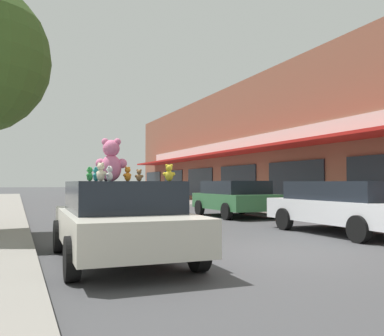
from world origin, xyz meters
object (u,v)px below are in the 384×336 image
Objects in this scene: teddy_bear_giant at (111,161)px; teddy_bear_cream at (101,172)px; teddy_bear_brown at (139,175)px; teddy_bear_green at (90,174)px; teddy_bear_orange at (128,174)px; teddy_bear_white at (109,174)px; plush_art_car at (121,218)px; parked_car_far_right at (235,197)px; teddy_bear_yellow at (169,173)px; teddy_bear_teal at (96,174)px; parked_car_far_center at (346,205)px; teddy_bear_purple at (96,175)px; teddy_bear_black at (106,175)px.

teddy_bear_cream is (-0.37, -1.02, -0.23)m from teddy_bear_giant.
teddy_bear_brown is 1.09m from teddy_bear_cream.
teddy_bear_orange reaches higher than teddy_bear_green.
teddy_bear_cream is at bearing 0.31° from teddy_bear_white.
teddy_bear_white is at bearing -117.10° from plush_art_car.
parked_car_far_right is (7.08, 8.36, -0.71)m from teddy_bear_green.
teddy_bear_teal is at bearing 13.13° from teddy_bear_yellow.
plush_art_car is at bearing -166.23° from parked_car_far_center.
teddy_bear_teal is (-0.21, -1.22, -0.01)m from teddy_bear_purple.
parked_car_far_center is at bearing -145.12° from teddy_bear_yellow.
parked_car_far_center is at bearing 15.15° from plush_art_car.
teddy_bear_cream reaches higher than teddy_bear_purple.
teddy_bear_black is 0.72m from teddy_bear_brown.
teddy_bear_white is 1.10× the size of teddy_bear_black.
parked_car_far_center is (6.79, 2.18, -0.73)m from teddy_bear_white.
teddy_bear_purple is at bearing -114.14° from teddy_bear_black.
teddy_bear_giant is 1.11m from teddy_bear_cream.
parked_car_far_right is at bearing -163.26° from teddy_bear_orange.
teddy_bear_teal reaches higher than parked_car_far_center.
teddy_bear_black is at bearing -37.88° from teddy_bear_yellow.
teddy_bear_green is at bearing -130.26° from parked_car_far_right.
teddy_bear_black is (-0.85, 1.06, -0.03)m from teddy_bear_yellow.
teddy_bear_green is 1.09× the size of teddy_bear_brown.
parked_car_far_center is at bearing -90.00° from parked_car_far_right.
teddy_bear_white is 1.15× the size of teddy_bear_brown.
teddy_bear_cream is at bearing 10.58° from teddy_bear_black.
teddy_bear_white is at bearing 7.82° from teddy_bear_yellow.
teddy_bear_yellow is at bearing -45.21° from plush_art_car.
teddy_bear_green is 0.97× the size of teddy_bear_purple.
teddy_bear_green is at bearing 48.11° from teddy_bear_brown.
teddy_bear_cream is (-0.32, -1.28, 0.03)m from teddy_bear_black.
teddy_bear_green is 0.89× the size of teddy_bear_orange.
teddy_bear_brown is 0.05× the size of parked_car_far_center.
teddy_bear_yellow reaches higher than teddy_bear_black.
parked_car_far_center is (6.62, 1.47, -0.98)m from teddy_bear_giant.
teddy_bear_cream reaches higher than parked_car_far_center.
teddy_bear_brown is at bearing 136.98° from teddy_bear_green.
teddy_bear_white is at bearing 52.83° from teddy_bear_purple.
teddy_bear_cream is at bearing 41.15° from teddy_bear_green.
teddy_bear_cream reaches higher than teddy_bear_green.
teddy_bear_yellow is 0.06× the size of parked_car_far_center.
parked_car_far_right is at bearing -170.94° from teddy_bear_purple.
parked_car_far_center is at bearing 125.13° from teddy_bear_black.
teddy_bear_white is 0.74m from teddy_bear_brown.
plush_art_car is 1.09m from teddy_bear_green.
plush_art_car is 0.87m from teddy_bear_black.
teddy_bear_yellow is 1.21m from teddy_bear_teal.
teddy_bear_green is 0.06× the size of parked_car_far_right.
teddy_bear_orange reaches higher than teddy_bear_brown.
teddy_bear_green is 0.45m from teddy_bear_cream.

